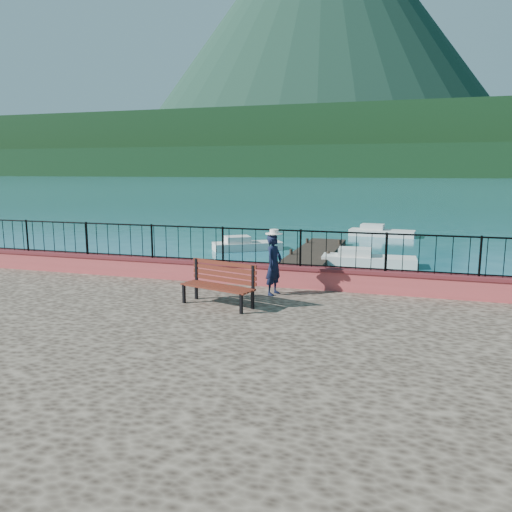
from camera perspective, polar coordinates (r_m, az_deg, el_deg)
The scene contains 14 objects.
ground at distance 10.39m, azimuth 2.24°, elevation -14.74°, with size 2000.00×2000.00×0.00m, color #19596B.
parapet at distance 13.36m, azimuth 6.32°, elevation -2.45°, with size 28.00×0.46×0.58m, color #C24649.
railing at distance 13.22m, azimuth 6.38°, elevation 0.79°, with size 27.00×0.05×0.95m, color black.
dock at distance 21.99m, azimuth 5.14°, elevation -1.14°, with size 2.00×16.00×0.30m, color #2D231C.
far_forest at distance 309.19m, azimuth 16.75°, elevation 10.29°, with size 900.00×60.00×18.00m, color black.
foothills at distance 369.58m, azimuth 16.92°, elevation 12.16°, with size 900.00×120.00×44.00m, color black.
volcano at distance 743.20m, azimuth 7.57°, elevation 24.22°, with size 560.00×560.00×380.00m, color #142D23.
park_bench at distance 11.62m, azimuth -4.31°, elevation -4.23°, with size 1.90×1.07×1.01m.
person at distance 12.52m, azimuth 2.06°, elevation -0.98°, with size 0.56×0.37×1.54m, color black.
hat at distance 12.39m, azimuth 2.08°, elevation 2.79°, with size 0.44×0.44×0.12m, color silver.
boat_0 at distance 19.85m, azimuth -14.58°, elevation -1.88°, with size 3.77×1.30×0.80m, color silver.
boat_1 at distance 23.34m, azimuth 12.77°, elevation -0.08°, with size 4.19×1.30×0.80m, color silver.
boat_3 at distance 27.18m, azimuth -0.97°, elevation 1.54°, with size 3.71×1.30×0.80m, color silver.
boat_4 at distance 33.83m, azimuth 14.20°, elevation 2.88°, with size 4.17×1.30×0.80m, color silver.
Camera 1 is at (2.37, -9.15, 4.32)m, focal length 35.00 mm.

